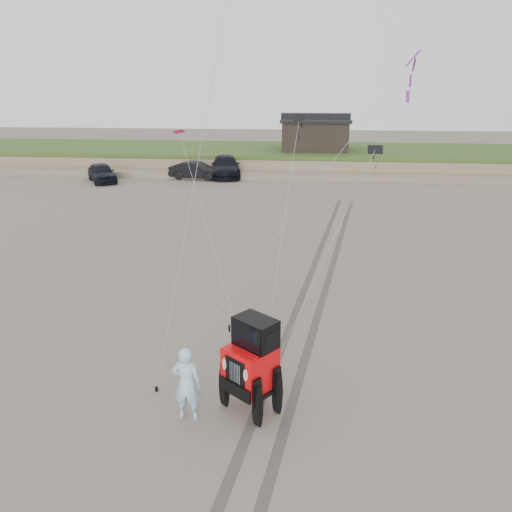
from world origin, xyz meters
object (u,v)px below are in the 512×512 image
at_px(cabin, 315,133).
at_px(man, 187,384).
at_px(jeep, 250,375).
at_px(truck_a, 102,173).
at_px(truck_b, 196,170).
at_px(truck_c, 225,166).

bearing_deg(cabin, man, -94.89).
relative_size(cabin, jeep, 1.23).
height_order(cabin, man, cabin).
xyz_separation_m(truck_a, truck_b, (7.43, 2.02, -0.03)).
bearing_deg(man, cabin, -92.47).
xyz_separation_m(cabin, man, (-3.30, -38.57, -2.29)).
height_order(truck_b, jeep, jeep).
bearing_deg(truck_a, truck_c, -12.12).
relative_size(truck_a, man, 2.36).
xyz_separation_m(truck_b, jeep, (8.12, -31.05, 0.23)).
xyz_separation_m(cabin, truck_a, (-17.40, -9.07, -2.48)).
distance_m(cabin, man, 38.78).
bearing_deg(cabin, truck_b, -144.73).
distance_m(truck_c, jeep, 33.15).
xyz_separation_m(cabin, jeep, (-1.84, -38.09, -2.27)).
bearing_deg(jeep, truck_c, 138.07).
relative_size(truck_a, jeep, 0.86).
bearing_deg(truck_a, jeep, -94.33).
relative_size(truck_c, man, 3.18).
height_order(truck_a, truck_b, truck_a).
bearing_deg(truck_c, jeep, -90.30).
bearing_deg(man, truck_a, -62.05).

